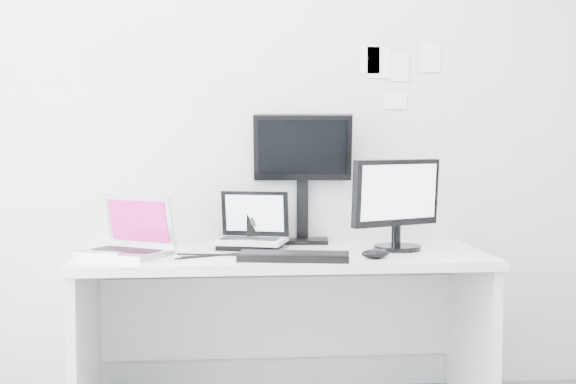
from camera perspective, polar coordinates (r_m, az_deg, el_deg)
The scene contains 14 objects.
back_wall at distance 3.71m, azimuth -0.80°, elevation 5.79°, with size 3.60×3.60×0.00m, color silver.
desk at distance 3.47m, azimuth -0.36°, elevation -10.49°, with size 1.80×0.70×0.73m, color white.
macbook at distance 3.36m, azimuth -12.15°, elevation -2.41°, with size 0.36×0.27×0.27m, color #ABABB0.
speaker at distance 3.64m, azimuth -2.46°, elevation -2.62°, with size 0.08×0.08×0.17m, color black.
dell_laptop at distance 3.49m, azimuth -2.92°, elevation -2.08°, with size 0.32×0.25×0.27m, color silver.
rear_monitor at distance 3.68m, azimuth 1.09°, elevation 1.13°, with size 0.47×0.17×0.64m, color black.
samsung_monitor at distance 3.48m, azimuth 8.20°, elevation -0.82°, with size 0.47×0.21×0.43m, color black.
keyboard at distance 3.18m, azimuth 0.43°, elevation -4.83°, with size 0.46×0.16×0.03m, color black.
mouse at distance 3.24m, azimuth 6.53°, elevation -4.61°, with size 0.12×0.08×0.04m, color black.
wall_note_0 at distance 3.78m, azimuth 6.11°, elevation 9.83°, with size 0.10×0.00×0.14m, color white.
wall_note_1 at distance 3.81m, azimuth 8.35°, elevation 9.17°, with size 0.09×0.00×0.13m, color white.
wall_note_2 at distance 3.85m, azimuth 10.56°, elevation 9.83°, with size 0.10×0.00×0.14m, color white.
wall_note_3 at distance 3.80m, azimuth 8.03°, elevation 6.77°, with size 0.11×0.00×0.08m, color white.
wall_note_4 at distance 3.79m, azimuth 6.80°, elevation 9.59°, with size 0.12×0.00×0.15m, color white.
Camera 1 is at (-0.27, -2.10, 1.23)m, focal length 47.62 mm.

